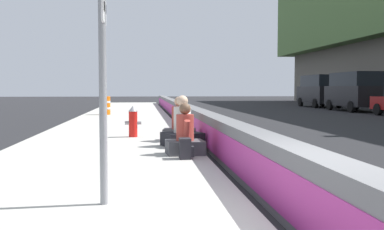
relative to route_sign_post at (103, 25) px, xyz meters
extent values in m
cube|color=slate|center=(-1.23, -2.19, -1.81)|extent=(76.00, 0.44, 0.85)
cube|color=#B2338C|center=(-1.23, -1.97, -1.85)|extent=(74.48, 0.01, 0.54)
cylinder|color=gray|center=(0.00, 0.01, -0.29)|extent=(0.09, 0.09, 3.60)
cube|color=white|center=(0.00, -0.01, 0.21)|extent=(0.44, 0.02, 0.36)
cube|color=black|center=(0.00, -0.03, 0.21)|extent=(0.30, 0.01, 0.10)
cylinder|color=red|center=(7.45, -0.19, -1.73)|extent=(0.24, 0.24, 0.72)
cone|color=gray|center=(7.45, -0.19, -1.29)|extent=(0.26, 0.26, 0.16)
cylinder|color=gray|center=(7.45, -0.36, -1.70)|extent=(0.10, 0.12, 0.10)
cylinder|color=gray|center=(7.45, -0.02, -1.70)|extent=(0.10, 0.12, 0.10)
cube|color=#424247|center=(3.94, -1.33, -1.95)|extent=(0.71, 0.81, 0.29)
cylinder|color=#AD3D33|center=(3.94, -1.33, -1.54)|extent=(0.37, 0.37, 0.54)
sphere|color=brown|center=(3.94, -1.33, -1.15)|extent=(0.24, 0.24, 0.24)
cylinder|color=#AD3D33|center=(4.14, -1.31, -1.59)|extent=(0.29, 0.15, 0.48)
cylinder|color=#AD3D33|center=(3.74, -1.34, -1.59)|extent=(0.29, 0.15, 0.48)
cube|color=black|center=(5.27, -1.39, -1.93)|extent=(0.96, 1.05, 0.32)
cylinder|color=beige|center=(5.27, -1.39, -1.47)|extent=(0.41, 0.41, 0.61)
sphere|color=beige|center=(5.27, -1.39, -1.03)|extent=(0.27, 0.27, 0.27)
cylinder|color=beige|center=(5.48, -1.32, -1.53)|extent=(0.34, 0.23, 0.54)
cylinder|color=beige|center=(5.05, -1.46, -1.53)|extent=(0.34, 0.23, 0.54)
cube|color=#424247|center=(6.37, -1.41, -1.94)|extent=(0.82, 0.92, 0.31)
cylinder|color=#AD3D33|center=(6.37, -1.41, -1.49)|extent=(0.40, 0.40, 0.59)
sphere|color=tan|center=(6.37, -1.41, -1.07)|extent=(0.26, 0.26, 0.26)
cylinder|color=#AD3D33|center=(6.59, -1.44, -1.55)|extent=(0.32, 0.18, 0.51)
cylinder|color=#AD3D33|center=(6.15, -1.37, -1.55)|extent=(0.32, 0.18, 0.51)
cube|color=#232328|center=(3.34, -1.27, -1.89)|extent=(0.32, 0.22, 0.40)
cube|color=#232328|center=(3.34, -1.41, -1.95)|extent=(0.22, 0.06, 0.20)
cylinder|color=orange|center=(18.47, 1.47, -1.62)|extent=(0.52, 0.52, 0.95)
cylinder|color=white|center=(18.47, 1.47, -1.43)|extent=(0.54, 0.54, 0.10)
cylinder|color=white|center=(18.47, 1.47, -1.76)|extent=(0.54, 0.54, 0.10)
cylinder|color=black|center=(18.55, -13.50, -1.90)|extent=(0.67, 0.24, 0.66)
cube|color=black|center=(23.09, -14.30, -1.22)|extent=(5.10, 1.96, 1.30)
cube|color=black|center=(22.99, -14.30, -0.12)|extent=(4.10, 1.76, 0.90)
cylinder|color=black|center=(24.73, -13.35, -1.87)|extent=(0.72, 0.22, 0.72)
cylinder|color=black|center=(24.73, -15.24, -1.87)|extent=(0.72, 0.22, 0.72)
cylinder|color=black|center=(21.46, -13.36, -1.87)|extent=(0.72, 0.22, 0.72)
cylinder|color=black|center=(21.46, -15.24, -1.87)|extent=(0.72, 0.22, 0.72)
cube|color=black|center=(29.56, -14.53, -1.22)|extent=(5.11, 1.98, 1.30)
cube|color=black|center=(29.46, -14.53, -0.12)|extent=(4.11, 1.78, 0.90)
cylinder|color=black|center=(31.20, -13.59, -1.87)|extent=(0.72, 0.22, 0.72)
cylinder|color=black|center=(31.19, -15.47, -1.87)|extent=(0.72, 0.22, 0.72)
cylinder|color=black|center=(27.93, -13.58, -1.87)|extent=(0.72, 0.22, 0.72)
cylinder|color=black|center=(27.93, -15.46, -1.87)|extent=(0.72, 0.22, 0.72)
camera|label=1|loc=(-5.36, -0.45, -0.73)|focal=42.38mm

